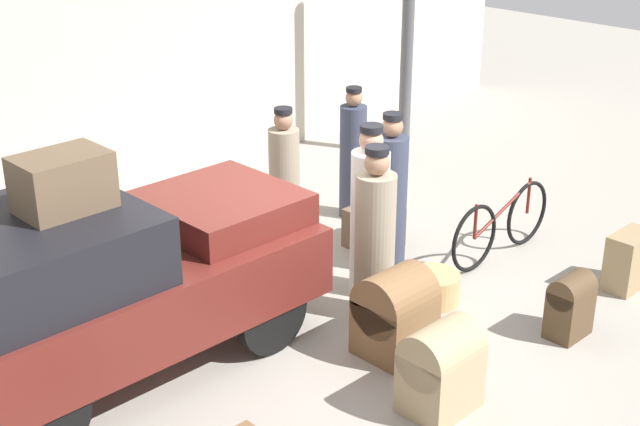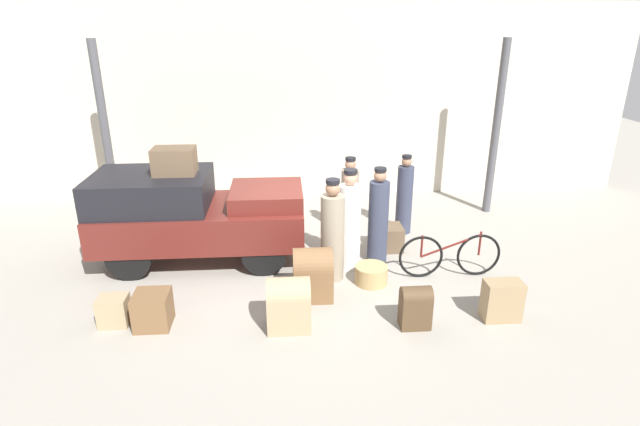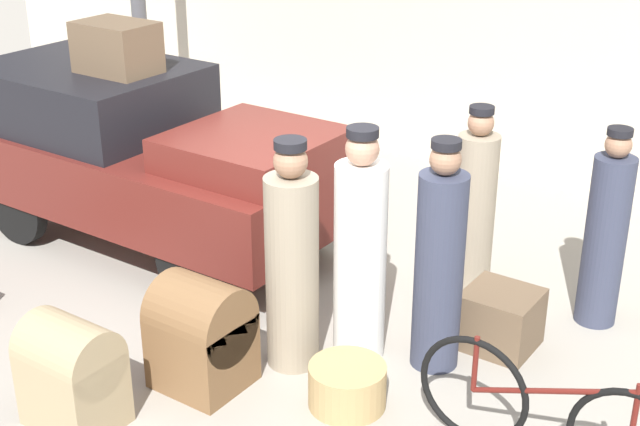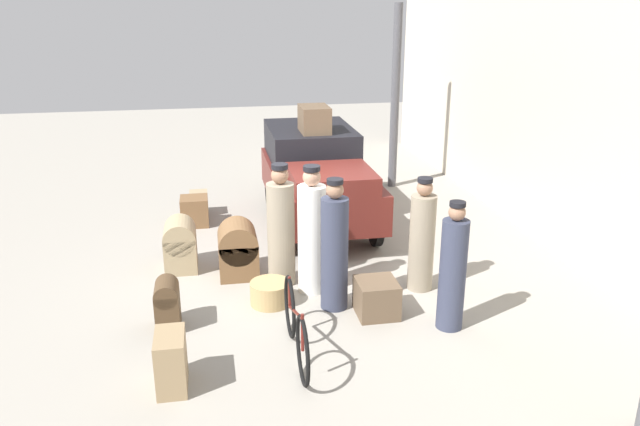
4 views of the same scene
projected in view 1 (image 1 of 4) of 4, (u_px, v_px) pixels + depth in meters
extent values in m
plane|color=gray|center=(320.00, 314.00, 8.70)|extent=(30.00, 30.00, 0.00)
cube|color=beige|center=(79.00, 24.00, 10.51)|extent=(16.00, 0.15, 4.50)
cylinder|color=#4C4C51|center=(408.00, 26.00, 12.33)|extent=(0.18, 0.18, 3.75)
cylinder|color=black|center=(174.00, 262.00, 8.91)|extent=(0.74, 0.12, 0.74)
cylinder|color=black|center=(272.00, 315.00, 7.93)|extent=(0.74, 0.12, 0.74)
cylinder|color=black|center=(43.00, 420.00, 6.50)|extent=(0.74, 0.12, 0.74)
cube|color=#591E19|center=(116.00, 294.00, 7.58)|extent=(3.59, 1.64, 0.64)
cube|color=black|center=(17.00, 260.00, 6.82)|extent=(1.98, 1.51, 0.57)
cube|color=#591E19|center=(221.00, 207.00, 8.14)|extent=(1.26, 1.28, 0.29)
torus|color=black|center=(527.00, 213.00, 10.06)|extent=(0.75, 0.04, 0.75)
torus|color=black|center=(474.00, 238.00, 9.43)|extent=(0.75, 0.04, 0.75)
cylinder|color=#591914|center=(503.00, 210.00, 9.67)|extent=(1.00, 0.04, 0.40)
cylinder|color=#591914|center=(475.00, 222.00, 9.35)|extent=(0.04, 0.04, 0.39)
cylinder|color=#591914|center=(529.00, 196.00, 9.98)|extent=(0.04, 0.04, 0.42)
cylinder|color=tan|center=(433.00, 288.00, 8.87)|extent=(0.53, 0.53, 0.31)
cylinder|color=gray|center=(284.00, 187.00, 9.99)|extent=(0.35, 0.35, 1.35)
sphere|color=#936B51|center=(283.00, 120.00, 9.68)|extent=(0.21, 0.21, 0.21)
cylinder|color=black|center=(283.00, 110.00, 9.64)|extent=(0.20, 0.20, 0.06)
cylinder|color=#33384C|center=(390.00, 205.00, 9.33)|extent=(0.35, 0.35, 1.49)
sphere|color=#936B51|center=(393.00, 127.00, 8.99)|extent=(0.22, 0.22, 0.22)
cylinder|color=black|center=(393.00, 116.00, 8.95)|extent=(0.21, 0.21, 0.06)
cylinder|color=white|center=(369.00, 224.00, 8.85)|extent=(0.38, 0.38, 1.50)
sphere|color=tan|center=(371.00, 140.00, 8.51)|extent=(0.24, 0.24, 0.24)
cylinder|color=black|center=(371.00, 128.00, 8.47)|extent=(0.23, 0.23, 0.07)
cylinder|color=gray|center=(375.00, 247.00, 8.40)|extent=(0.38, 0.38, 1.46)
sphere|color=#936B51|center=(377.00, 163.00, 8.07)|extent=(0.24, 0.24, 0.24)
cylinder|color=black|center=(377.00, 150.00, 8.02)|extent=(0.23, 0.23, 0.07)
cylinder|color=#33384C|center=(353.00, 162.00, 10.69)|extent=(0.32, 0.32, 1.39)
sphere|color=#936B51|center=(354.00, 98.00, 10.38)|extent=(0.20, 0.20, 0.20)
cylinder|color=black|center=(354.00, 90.00, 10.34)|extent=(0.19, 0.19, 0.05)
cube|color=brown|center=(374.00, 228.00, 10.04)|extent=(0.53, 0.51, 0.46)
cube|color=#937A56|center=(629.00, 261.00, 9.11)|extent=(0.53, 0.30, 0.60)
cube|color=#4C3823|center=(569.00, 312.00, 8.24)|extent=(0.42, 0.29, 0.48)
cylinder|color=#4C3823|center=(572.00, 289.00, 8.15)|extent=(0.42, 0.29, 0.29)
cube|color=brown|center=(395.00, 326.00, 7.97)|extent=(0.60, 0.56, 0.53)
cylinder|color=brown|center=(396.00, 299.00, 7.86)|extent=(0.60, 0.56, 0.56)
cube|color=#9E8966|center=(440.00, 380.00, 7.17)|extent=(0.60, 0.47, 0.54)
cylinder|color=#9E8966|center=(442.00, 352.00, 7.06)|extent=(0.60, 0.47, 0.47)
cube|color=brown|center=(63.00, 182.00, 6.91)|extent=(0.70, 0.49, 0.46)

